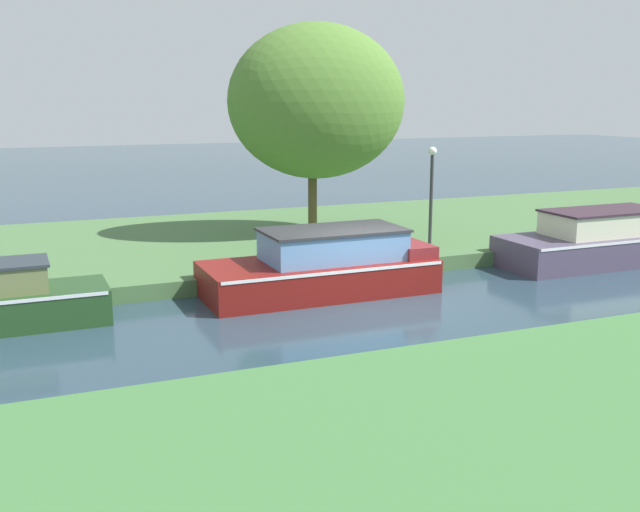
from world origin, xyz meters
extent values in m
plane|color=#283D4C|center=(0.00, 0.00, 0.00)|extent=(120.00, 120.00, 0.00)
cube|color=#486D3F|center=(0.00, 7.00, 0.20)|extent=(72.00, 10.00, 0.40)
cube|color=maroon|center=(-0.85, 1.20, 0.40)|extent=(5.45, 2.24, 0.79)
cube|color=white|center=(-0.85, 1.20, 0.75)|extent=(5.34, 2.27, 0.07)
cube|color=#628EC4|center=(-0.48, 1.20, 1.13)|extent=(3.23, 1.71, 0.68)
cube|color=#2C2C2F|center=(-0.48, 1.20, 1.50)|extent=(3.33, 1.80, 0.06)
cube|color=maroon|center=(1.47, 1.20, 0.94)|extent=(0.80, 1.89, 0.30)
cube|color=#4D4259|center=(7.48, 1.20, 0.41)|extent=(5.52, 2.10, 0.82)
cube|color=white|center=(7.48, 1.20, 0.78)|extent=(5.41, 2.13, 0.07)
cube|color=beige|center=(7.80, 1.20, 1.14)|extent=(3.38, 1.59, 0.63)
cube|color=#36242E|center=(7.80, 1.20, 1.48)|extent=(3.48, 1.68, 0.06)
cylinder|color=brown|center=(1.37, 7.00, 1.78)|extent=(0.28, 0.28, 2.76)
ellipsoid|color=#517B31|center=(1.37, 6.54, 4.44)|extent=(5.58, 3.75, 4.64)
cylinder|color=#333338|center=(3.72, 3.74, 1.67)|extent=(0.10, 0.10, 2.55)
sphere|color=white|center=(3.72, 3.74, 3.07)|extent=(0.24, 0.24, 0.24)
cylinder|color=brown|center=(-1.63, 2.57, 0.74)|extent=(0.15, 0.15, 0.67)
camera|label=1|loc=(-7.41, -14.57, 4.56)|focal=41.73mm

